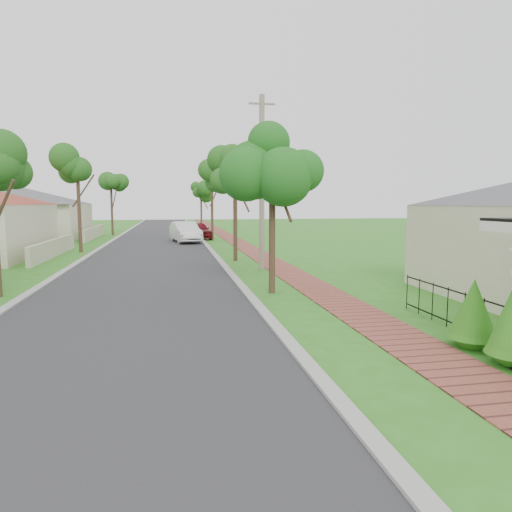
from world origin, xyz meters
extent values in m
plane|color=#32751B|center=(0.00, 0.00, 0.00)|extent=(160.00, 160.00, 0.00)
cube|color=#28282B|center=(-3.00, 20.00, 0.00)|extent=(7.00, 120.00, 0.02)
cube|color=#9E9E99|center=(0.65, 20.00, 0.00)|extent=(0.30, 120.00, 0.10)
cube|color=#9E9E99|center=(-6.65, 20.00, 0.00)|extent=(0.30, 120.00, 0.10)
cube|color=brown|center=(3.25, 20.00, 0.00)|extent=(1.50, 120.00, 0.03)
cube|color=black|center=(4.90, 0.00, 0.95)|extent=(0.03, 8.00, 0.03)
cube|color=black|center=(4.90, 0.00, 0.15)|extent=(0.03, 8.00, 0.03)
cylinder|color=black|center=(4.90, 0.00, 0.50)|extent=(0.02, 0.02, 1.00)
cylinder|color=black|center=(4.90, 0.67, 0.50)|extent=(0.02, 0.02, 1.00)
cylinder|color=black|center=(4.90, 1.33, 0.50)|extent=(0.02, 0.02, 1.00)
cylinder|color=black|center=(4.90, 2.00, 0.50)|extent=(0.02, 0.02, 1.00)
cylinder|color=black|center=(4.90, 2.67, 0.50)|extent=(0.02, 0.02, 1.00)
cylinder|color=black|center=(4.90, 3.33, 0.50)|extent=(0.02, 0.02, 1.00)
cylinder|color=black|center=(4.90, 4.00, 0.50)|extent=(0.02, 0.02, 1.00)
cylinder|color=#382619|center=(1.50, 16.00, 2.27)|extent=(0.22, 0.22, 4.55)
sphere|color=#164512|center=(1.50, 16.00, 4.68)|extent=(1.70, 1.70, 1.70)
cylinder|color=#382619|center=(1.50, 30.00, 2.45)|extent=(0.22, 0.22, 4.90)
sphere|color=#164512|center=(1.50, 30.00, 5.04)|extent=(1.70, 1.70, 1.70)
cylinder|color=#382619|center=(1.50, 44.00, 2.10)|extent=(0.22, 0.22, 4.20)
sphere|color=#164512|center=(1.50, 44.00, 4.32)|extent=(1.70, 1.70, 1.70)
cylinder|color=#382619|center=(-7.50, 22.00, 2.45)|extent=(0.22, 0.22, 4.90)
sphere|color=#164512|center=(-7.50, 22.00, 5.04)|extent=(1.70, 1.70, 1.70)
cylinder|color=#382619|center=(-7.50, 38.00, 2.27)|extent=(0.22, 0.22, 4.55)
sphere|color=#164512|center=(-7.50, 38.00, 4.68)|extent=(1.70, 1.70, 1.70)
sphere|color=#1F5D12|center=(4.45, -0.76, 0.36)|extent=(0.76, 0.76, 0.76)
sphere|color=#1F5D12|center=(4.45, 0.41, 0.32)|extent=(0.82, 0.82, 0.82)
cone|color=#1F5D12|center=(4.45, 0.41, 0.90)|extent=(0.93, 0.93, 1.17)
cube|color=#BFB299|center=(-8.60, 20.00, 0.50)|extent=(0.25, 10.00, 1.00)
cube|color=beige|center=(-15.00, 34.00, 1.50)|extent=(11.00, 10.00, 3.00)
pyramid|color=#4C4C51|center=(-15.00, 34.00, 3.80)|extent=(15.56, 15.56, 1.60)
cube|color=#BFB299|center=(-8.60, 34.00, 0.50)|extent=(0.25, 10.00, 1.00)
imported|color=maroon|center=(0.40, 31.42, 0.73)|extent=(2.43, 4.51, 1.46)
imported|color=white|center=(-0.78, 28.19, 0.81)|extent=(2.56, 5.13, 1.62)
cylinder|color=#382619|center=(1.51, 7.00, 2.13)|extent=(0.22, 0.22, 4.27)
sphere|color=#1F621C|center=(1.51, 7.00, 4.39)|extent=(2.12, 2.12, 2.12)
cylinder|color=gray|center=(2.22, 12.37, 3.93)|extent=(0.24, 0.24, 7.87)
cube|color=gray|center=(2.22, 12.37, 7.47)|extent=(1.20, 0.08, 0.08)
camera|label=1|loc=(-1.84, -8.10, 3.07)|focal=32.00mm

